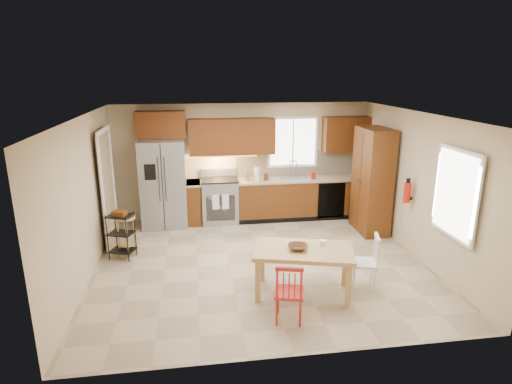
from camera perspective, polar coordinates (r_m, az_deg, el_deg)
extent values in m
plane|color=tan|center=(7.40, 0.62, -9.44)|extent=(5.50, 5.50, 0.00)
cube|color=silver|center=(6.72, 0.69, 10.19)|extent=(5.50, 5.00, 0.02)
cube|color=#CCB793|center=(9.36, -1.74, 4.12)|extent=(5.50, 0.02, 2.50)
cube|color=#CCB793|center=(4.65, 5.52, -8.61)|extent=(5.50, 0.02, 2.50)
cube|color=#CCB793|center=(7.09, -21.89, -1.00)|extent=(0.02, 5.00, 2.50)
cube|color=#CCB793|center=(7.86, 20.88, 0.72)|extent=(0.02, 5.00, 2.50)
cube|color=gray|center=(9.04, -12.21, 1.10)|extent=(0.92, 0.75, 1.82)
cube|color=gray|center=(9.21, -4.87, -1.22)|extent=(0.76, 0.63, 0.92)
cube|color=#573110|center=(9.22, -8.29, -1.39)|extent=(0.30, 0.60, 0.90)
cube|color=#573110|center=(9.51, 6.26, -0.77)|extent=(2.92, 0.60, 0.90)
cube|color=black|center=(9.40, 10.01, -1.12)|extent=(0.60, 0.02, 0.78)
cube|color=beige|center=(9.59, 5.96, 3.87)|extent=(2.92, 0.03, 0.55)
cube|color=#582B0E|center=(9.01, -12.58, 8.76)|extent=(1.00, 0.35, 0.55)
cube|color=#582B0E|center=(9.06, -3.22, 7.39)|extent=(1.80, 0.35, 0.75)
cube|color=#582B0E|center=(9.61, 11.92, 7.57)|extent=(1.00, 0.35, 0.75)
cube|color=white|center=(9.46, 4.93, 6.65)|extent=(1.12, 0.04, 1.12)
cube|color=gray|center=(9.35, 5.21, 1.59)|extent=(0.62, 0.46, 0.16)
cube|color=#FFBF66|center=(9.09, -5.06, 4.85)|extent=(1.60, 0.30, 0.01)
imported|color=red|center=(9.32, 7.64, 2.32)|extent=(0.09, 0.09, 0.19)
cylinder|color=white|center=(9.10, 0.09, 2.42)|extent=(0.12, 0.12, 0.28)
cylinder|color=gray|center=(9.09, -1.16, 2.07)|extent=(0.11, 0.11, 0.18)
cylinder|color=#523315|center=(9.12, 1.36, 1.99)|extent=(0.10, 0.10, 0.14)
cube|color=#573110|center=(8.80, 15.21, 1.44)|extent=(0.50, 0.95, 2.10)
cylinder|color=red|center=(7.97, 19.51, -0.07)|extent=(0.12, 0.12, 0.36)
cube|color=white|center=(6.83, 25.12, -0.23)|extent=(0.04, 1.02, 1.32)
cube|color=#8C7A59|center=(8.34, -19.25, 0.30)|extent=(0.04, 0.95, 2.10)
imported|color=#523315|center=(6.20, 5.57, -7.69)|extent=(0.35, 0.35, 0.07)
cylinder|color=white|center=(6.37, 8.89, -6.89)|extent=(0.11, 0.11, 0.11)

